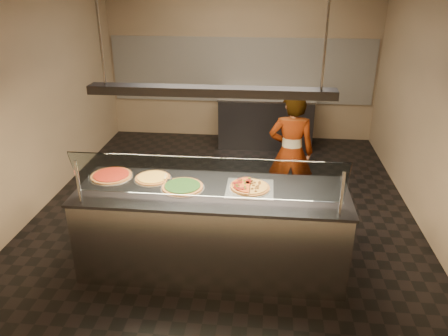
# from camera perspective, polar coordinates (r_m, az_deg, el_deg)

# --- Properties ---
(ground) EXTENTS (5.00, 6.00, 0.02)m
(ground) POSITION_cam_1_polar(r_m,az_deg,el_deg) (6.00, 0.18, -5.43)
(ground) COLOR black
(ground) RESTS_ON ground
(wall_back) EXTENTS (5.00, 0.02, 3.00)m
(wall_back) POSITION_cam_1_polar(r_m,az_deg,el_deg) (8.36, 2.30, 14.01)
(wall_back) COLOR #9F8767
(wall_back) RESTS_ON ground
(wall_front) EXTENTS (5.00, 0.02, 3.00)m
(wall_front) POSITION_cam_1_polar(r_m,az_deg,el_deg) (2.67, -6.28, -8.60)
(wall_front) COLOR #9F8767
(wall_front) RESTS_ON ground
(wall_left) EXTENTS (0.02, 6.00, 3.00)m
(wall_left) POSITION_cam_1_polar(r_m,az_deg,el_deg) (6.19, -23.87, 8.51)
(wall_left) COLOR #9F8767
(wall_left) RESTS_ON ground
(wall_right) EXTENTS (0.02, 6.00, 3.00)m
(wall_right) POSITION_cam_1_polar(r_m,az_deg,el_deg) (5.76, 26.11, 7.07)
(wall_right) COLOR #9F8767
(wall_right) RESTS_ON ground
(tile_band) EXTENTS (4.90, 0.02, 1.20)m
(tile_band) POSITION_cam_1_polar(r_m,az_deg,el_deg) (8.37, 2.26, 12.63)
(tile_band) COLOR silver
(tile_band) RESTS_ON wall_back
(serving_counter) EXTENTS (2.77, 0.94, 0.93)m
(serving_counter) POSITION_cam_1_polar(r_m,az_deg,el_deg) (4.67, -1.51, -7.98)
(serving_counter) COLOR #B7B7BC
(serving_counter) RESTS_ON ground
(sneeze_guard) EXTENTS (2.53, 0.18, 0.54)m
(sneeze_guard) POSITION_cam_1_polar(r_m,az_deg,el_deg) (4.01, -2.25, -1.30)
(sneeze_guard) COLOR #B7B7BC
(sneeze_guard) RESTS_ON serving_counter
(perforated_tray) EXTENTS (0.48, 0.48, 0.01)m
(perforated_tray) POSITION_cam_1_polar(r_m,az_deg,el_deg) (4.47, 3.38, -2.66)
(perforated_tray) COLOR silver
(perforated_tray) RESTS_ON serving_counter
(half_pizza_pepperoni) EXTENTS (0.21, 0.40, 0.05)m
(half_pizza_pepperoni) POSITION_cam_1_polar(r_m,az_deg,el_deg) (4.46, 2.15, -2.28)
(half_pizza_pepperoni) COLOR brown
(half_pizza_pepperoni) RESTS_ON perforated_tray
(half_pizza_sausage) EXTENTS (0.20, 0.40, 0.04)m
(half_pizza_sausage) POSITION_cam_1_polar(r_m,az_deg,el_deg) (4.46, 4.60, -2.46)
(half_pizza_sausage) COLOR brown
(half_pizza_sausage) RESTS_ON perforated_tray
(pizza_spinach) EXTENTS (0.45, 0.45, 0.03)m
(pizza_spinach) POSITION_cam_1_polar(r_m,az_deg,el_deg) (4.50, -5.43, -2.41)
(pizza_spinach) COLOR silver
(pizza_spinach) RESTS_ON serving_counter
(pizza_cheese) EXTENTS (0.40, 0.40, 0.03)m
(pizza_cheese) POSITION_cam_1_polar(r_m,az_deg,el_deg) (4.73, -9.28, -1.25)
(pizza_cheese) COLOR silver
(pizza_cheese) RESTS_ON serving_counter
(pizza_tomato) EXTENTS (0.47, 0.47, 0.03)m
(pizza_tomato) POSITION_cam_1_polar(r_m,az_deg,el_deg) (4.88, -14.48, -0.92)
(pizza_tomato) COLOR silver
(pizza_tomato) RESTS_ON serving_counter
(pizza_spatula) EXTENTS (0.19, 0.23, 0.02)m
(pizza_spatula) POSITION_cam_1_polar(r_m,az_deg,el_deg) (4.66, -7.29, -1.36)
(pizza_spatula) COLOR #B7B7BC
(pizza_spatula) RESTS_ON pizza_spinach
(prep_table) EXTENTS (1.73, 0.74, 0.93)m
(prep_table) POSITION_cam_1_polar(r_m,az_deg,el_deg) (8.14, 5.45, 6.16)
(prep_table) COLOR #333338
(prep_table) RESTS_ON ground
(worker) EXTENTS (0.60, 0.40, 1.61)m
(worker) POSITION_cam_1_polar(r_m,az_deg,el_deg) (5.77, 8.73, 1.99)
(worker) COLOR #2F2C33
(worker) RESTS_ON ground
(heat_lamp_housing) EXTENTS (2.30, 0.18, 0.08)m
(heat_lamp_housing) POSITION_cam_1_polar(r_m,az_deg,el_deg) (4.08, -1.74, 10.00)
(heat_lamp_housing) COLOR #333338
(heat_lamp_housing) RESTS_ON ceiling
(lamp_rod_left) EXTENTS (0.02, 0.02, 1.01)m
(lamp_rod_left) POSITION_cam_1_polar(r_m,az_deg,el_deg) (4.24, -16.01, 17.13)
(lamp_rod_left) COLOR #B7B7BC
(lamp_rod_left) RESTS_ON ceiling
(lamp_rod_right) EXTENTS (0.02, 0.02, 1.01)m
(lamp_rod_right) POSITION_cam_1_polar(r_m,az_deg,el_deg) (3.98, 13.25, 17.02)
(lamp_rod_right) COLOR #B7B7BC
(lamp_rod_right) RESTS_ON ceiling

